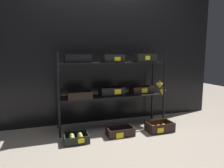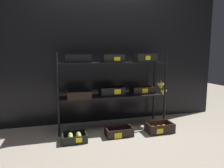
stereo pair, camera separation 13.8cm
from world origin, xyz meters
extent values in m
plane|color=gray|center=(0.00, 0.00, 0.00)|extent=(10.00, 10.00, 0.00)
cube|color=black|center=(0.00, 0.38, 1.06)|extent=(3.97, 0.12, 2.12)
cylinder|color=black|center=(-0.79, -0.18, 0.57)|extent=(0.03, 0.03, 1.13)
cylinder|color=black|center=(0.79, -0.18, 0.57)|extent=(0.03, 0.03, 1.13)
cylinder|color=black|center=(-0.79, 0.18, 0.57)|extent=(0.03, 0.03, 1.13)
cylinder|color=black|center=(0.79, 0.18, 0.57)|extent=(0.03, 0.03, 1.13)
cube|color=black|center=(0.00, 0.00, 0.48)|extent=(1.54, 0.33, 0.02)
cube|color=black|center=(0.00, 0.00, 0.98)|extent=(1.54, 0.33, 0.02)
cube|color=black|center=(-0.50, -0.05, 0.50)|extent=(0.33, 0.24, 0.01)
cube|color=black|center=(-0.50, -0.16, 0.55)|extent=(0.33, 0.02, 0.09)
cube|color=black|center=(-0.50, 0.06, 0.55)|extent=(0.33, 0.02, 0.09)
cube|color=black|center=(-0.66, -0.05, 0.55)|extent=(0.02, 0.21, 0.09)
cube|color=black|center=(-0.34, -0.05, 0.55)|extent=(0.02, 0.21, 0.09)
sphere|color=orange|center=(-0.58, -0.08, 0.53)|extent=(0.06, 0.06, 0.06)
sphere|color=orange|center=(-0.50, -0.09, 0.53)|extent=(0.06, 0.06, 0.06)
sphere|color=orange|center=(-0.42, -0.09, 0.53)|extent=(0.06, 0.06, 0.06)
sphere|color=orange|center=(-0.58, -0.01, 0.53)|extent=(0.06, 0.06, 0.06)
sphere|color=orange|center=(-0.50, -0.01, 0.53)|extent=(0.06, 0.06, 0.06)
sphere|color=orange|center=(-0.42, -0.01, 0.53)|extent=(0.06, 0.06, 0.06)
cube|color=black|center=(0.00, 0.03, 0.50)|extent=(0.36, 0.24, 0.01)
cube|color=black|center=(0.00, -0.08, 0.56)|extent=(0.36, 0.02, 0.11)
cube|color=black|center=(0.00, 0.14, 0.56)|extent=(0.36, 0.02, 0.11)
cube|color=black|center=(-0.17, 0.03, 0.56)|extent=(0.02, 0.20, 0.11)
cube|color=black|center=(0.18, 0.03, 0.56)|extent=(0.02, 0.20, 0.11)
sphere|color=red|center=(-0.09, 0.00, 0.54)|extent=(0.07, 0.07, 0.07)
sphere|color=red|center=(0.01, -0.01, 0.54)|extent=(0.07, 0.07, 0.07)
sphere|color=red|center=(0.09, 0.00, 0.54)|extent=(0.07, 0.07, 0.07)
sphere|color=red|center=(-0.08, 0.07, 0.54)|extent=(0.07, 0.07, 0.07)
sphere|color=red|center=(0.00, 0.07, 0.54)|extent=(0.07, 0.07, 0.07)
sphere|color=red|center=(0.09, 0.07, 0.54)|extent=(0.07, 0.07, 0.07)
cube|color=yellow|center=(0.06, -0.09, 0.56)|extent=(0.10, 0.01, 0.07)
cube|color=black|center=(0.51, 0.04, 0.50)|extent=(0.35, 0.21, 0.01)
cube|color=black|center=(0.51, -0.05, 0.55)|extent=(0.35, 0.02, 0.09)
cube|color=black|center=(0.51, 0.14, 0.55)|extent=(0.35, 0.02, 0.09)
cube|color=black|center=(0.34, 0.04, 0.55)|extent=(0.02, 0.17, 0.09)
cube|color=black|center=(0.67, 0.04, 0.55)|extent=(0.02, 0.17, 0.09)
ellipsoid|color=yellow|center=(0.41, 0.02, 0.54)|extent=(0.06, 0.06, 0.08)
ellipsoid|color=yellow|center=(0.47, 0.01, 0.54)|extent=(0.06, 0.06, 0.08)
ellipsoid|color=yellow|center=(0.54, 0.01, 0.54)|extent=(0.06, 0.06, 0.08)
ellipsoid|color=yellow|center=(0.60, 0.01, 0.54)|extent=(0.06, 0.06, 0.08)
ellipsoid|color=yellow|center=(0.41, 0.07, 0.54)|extent=(0.06, 0.06, 0.08)
ellipsoid|color=yellow|center=(0.47, 0.07, 0.54)|extent=(0.06, 0.06, 0.08)
ellipsoid|color=yellow|center=(0.54, 0.07, 0.54)|extent=(0.06, 0.06, 0.08)
ellipsoid|color=yellow|center=(0.60, 0.07, 0.54)|extent=(0.06, 0.06, 0.08)
cube|color=yellow|center=(0.51, -0.06, 0.54)|extent=(0.09, 0.00, 0.07)
cube|color=black|center=(-0.50, 0.01, 0.99)|extent=(0.36, 0.22, 0.01)
cube|color=black|center=(-0.50, -0.09, 1.05)|extent=(0.36, 0.02, 0.10)
cube|color=black|center=(-0.50, 0.11, 1.05)|extent=(0.36, 0.02, 0.10)
cube|color=black|center=(-0.67, 0.01, 1.05)|extent=(0.02, 0.19, 0.10)
cube|color=black|center=(-0.33, 0.01, 1.05)|extent=(0.02, 0.19, 0.10)
ellipsoid|color=brown|center=(-0.60, -0.03, 1.03)|extent=(0.05, 0.05, 0.07)
ellipsoid|color=brown|center=(-0.53, -0.03, 1.03)|extent=(0.05, 0.05, 0.07)
ellipsoid|color=brown|center=(-0.47, -0.02, 1.03)|extent=(0.05, 0.05, 0.07)
ellipsoid|color=brown|center=(-0.40, -0.02, 1.03)|extent=(0.05, 0.05, 0.07)
ellipsoid|color=brown|center=(-0.60, 0.04, 1.03)|extent=(0.05, 0.05, 0.07)
ellipsoid|color=brown|center=(-0.53, 0.04, 1.03)|extent=(0.05, 0.05, 0.07)
ellipsoid|color=brown|center=(-0.47, 0.04, 1.03)|extent=(0.05, 0.05, 0.07)
ellipsoid|color=brown|center=(-0.40, 0.04, 1.03)|extent=(0.05, 0.05, 0.07)
cube|color=black|center=(0.01, 0.01, 0.99)|extent=(0.31, 0.24, 0.01)
cube|color=black|center=(0.01, -0.11, 1.05)|extent=(0.31, 0.02, 0.10)
cube|color=black|center=(0.01, 0.12, 1.05)|extent=(0.31, 0.02, 0.10)
cube|color=black|center=(-0.14, 0.01, 1.05)|extent=(0.02, 0.21, 0.10)
cube|color=black|center=(0.15, 0.01, 1.05)|extent=(0.02, 0.21, 0.10)
sphere|color=#7FB349|center=(-0.04, -0.03, 1.03)|extent=(0.07, 0.07, 0.07)
sphere|color=#90B034|center=(0.06, -0.03, 1.03)|extent=(0.07, 0.07, 0.07)
sphere|color=#98C138|center=(-0.05, 0.04, 1.03)|extent=(0.07, 0.07, 0.07)
sphere|color=#94BF3D|center=(0.06, 0.04, 1.03)|extent=(0.07, 0.07, 0.07)
cube|color=yellow|center=(0.05, -0.12, 1.04)|extent=(0.09, 0.01, 0.06)
cube|color=black|center=(0.51, -0.04, 0.99)|extent=(0.31, 0.21, 0.01)
cube|color=black|center=(0.51, -0.14, 1.06)|extent=(0.31, 0.02, 0.11)
cube|color=black|center=(0.51, 0.06, 1.06)|extent=(0.31, 0.02, 0.11)
cube|color=black|center=(0.36, -0.04, 1.06)|extent=(0.02, 0.18, 0.11)
cube|color=black|center=(0.66, -0.04, 1.06)|extent=(0.02, 0.18, 0.11)
sphere|color=gold|center=(0.46, -0.07, 1.03)|extent=(0.07, 0.07, 0.07)
sphere|color=gold|center=(0.56, -0.07, 1.03)|extent=(0.07, 0.07, 0.07)
sphere|color=#D7C152|center=(0.46, -0.01, 1.03)|extent=(0.07, 0.07, 0.07)
sphere|color=gold|center=(0.56, -0.01, 1.03)|extent=(0.07, 0.07, 0.07)
cube|color=yellow|center=(0.51, -0.15, 1.05)|extent=(0.08, 0.01, 0.06)
cylinder|color=brown|center=(0.83, -0.08, 0.57)|extent=(0.02, 0.02, 0.02)
ellipsoid|color=yellow|center=(0.80, -0.08, 0.51)|extent=(0.09, 0.03, 0.10)
ellipsoid|color=yellow|center=(0.81, -0.08, 0.51)|extent=(0.06, 0.03, 0.10)
ellipsoid|color=yellow|center=(0.83, -0.08, 0.51)|extent=(0.03, 0.03, 0.10)
ellipsoid|color=yellow|center=(0.84, -0.07, 0.51)|extent=(0.06, 0.03, 0.10)
ellipsoid|color=yellow|center=(0.85, -0.07, 0.51)|extent=(0.09, 0.03, 0.09)
cylinder|color=brown|center=(0.83, 0.02, 0.67)|extent=(0.02, 0.02, 0.02)
ellipsoid|color=yellow|center=(0.80, 0.02, 0.60)|extent=(0.09, 0.03, 0.09)
ellipsoid|color=yellow|center=(0.81, 0.02, 0.60)|extent=(0.08, 0.03, 0.10)
ellipsoid|color=yellow|center=(0.82, 0.02, 0.60)|extent=(0.05, 0.03, 0.10)
ellipsoid|color=gold|center=(0.83, 0.03, 0.60)|extent=(0.05, 0.03, 0.10)
ellipsoid|color=yellow|center=(0.84, 0.01, 0.60)|extent=(0.07, 0.03, 0.10)
ellipsoid|color=yellow|center=(0.85, 0.03, 0.60)|extent=(0.10, 0.03, 0.09)
cube|color=black|center=(-0.60, -0.38, 0.01)|extent=(0.31, 0.25, 0.01)
cube|color=black|center=(-0.60, -0.50, 0.06)|extent=(0.31, 0.02, 0.09)
cube|color=black|center=(-0.60, -0.27, 0.06)|extent=(0.31, 0.02, 0.09)
cube|color=black|center=(-0.75, -0.38, 0.06)|extent=(0.02, 0.22, 0.09)
cube|color=black|center=(-0.45, -0.38, 0.06)|extent=(0.02, 0.22, 0.09)
ellipsoid|color=#BCBE5A|center=(-0.66, -0.42, 0.06)|extent=(0.07, 0.07, 0.09)
ellipsoid|color=tan|center=(-0.55, -0.43, 0.06)|extent=(0.07, 0.07, 0.09)
ellipsoid|color=#B2C161|center=(-0.65, -0.35, 0.06)|extent=(0.07, 0.07, 0.09)
ellipsoid|color=tan|center=(-0.55, -0.35, 0.06)|extent=(0.07, 0.07, 0.09)
cube|color=yellow|center=(-0.56, -0.51, 0.06)|extent=(0.08, 0.01, 0.07)
cube|color=black|center=(0.00, -0.36, 0.01)|extent=(0.36, 0.21, 0.01)
cube|color=black|center=(0.00, -0.46, 0.06)|extent=(0.36, 0.02, 0.10)
cube|color=black|center=(0.00, -0.26, 0.06)|extent=(0.36, 0.02, 0.10)
cube|color=black|center=(-0.17, -0.36, 0.06)|extent=(0.02, 0.18, 0.10)
cube|color=black|center=(0.18, -0.36, 0.06)|extent=(0.02, 0.18, 0.10)
sphere|color=#5E2F46|center=(-0.11, -0.40, 0.04)|extent=(0.05, 0.05, 0.05)
sphere|color=#621848|center=(-0.05, -0.39, 0.04)|extent=(0.05, 0.05, 0.05)
sphere|color=#631F4D|center=(0.00, -0.39, 0.04)|extent=(0.05, 0.05, 0.05)
sphere|color=#631E58|center=(0.06, -0.40, 0.04)|extent=(0.05, 0.05, 0.05)
sphere|color=#6A1D48|center=(0.12, -0.40, 0.04)|extent=(0.05, 0.05, 0.05)
sphere|color=#5E2748|center=(-0.11, -0.33, 0.04)|extent=(0.05, 0.05, 0.05)
sphere|color=#602B52|center=(-0.05, -0.32, 0.04)|extent=(0.05, 0.05, 0.05)
sphere|color=#571B58|center=(0.01, -0.32, 0.04)|extent=(0.05, 0.05, 0.05)
sphere|color=#6A1B50|center=(0.06, -0.33, 0.04)|extent=(0.05, 0.05, 0.05)
sphere|color=#681B4C|center=(0.12, -0.33, 0.04)|extent=(0.05, 0.05, 0.05)
cube|color=yellow|center=(-0.04, -0.47, 0.05)|extent=(0.10, 0.00, 0.08)
cube|color=black|center=(0.60, -0.39, 0.01)|extent=(0.37, 0.24, 0.01)
cube|color=black|center=(0.60, -0.50, 0.07)|extent=(0.37, 0.02, 0.12)
cube|color=black|center=(0.60, -0.27, 0.07)|extent=(0.37, 0.02, 0.12)
cube|color=black|center=(0.42, -0.39, 0.07)|extent=(0.02, 0.21, 0.12)
cube|color=black|center=(0.78, -0.39, 0.07)|extent=(0.02, 0.21, 0.12)
sphere|color=orange|center=(0.51, -0.41, 0.05)|extent=(0.07, 0.07, 0.07)
sphere|color=orange|center=(0.60, -0.42, 0.05)|extent=(0.07, 0.07, 0.07)
sphere|color=orange|center=(0.69, -0.42, 0.05)|extent=(0.07, 0.07, 0.07)
sphere|color=orange|center=(0.51, -0.36, 0.05)|extent=(0.07, 0.07, 0.07)
sphere|color=orange|center=(0.60, -0.36, 0.05)|extent=(0.07, 0.07, 0.07)
sphere|color=orange|center=(0.69, -0.35, 0.05)|extent=(0.07, 0.07, 0.07)
cube|color=yellow|center=(0.54, -0.51, 0.06)|extent=(0.10, 0.01, 0.07)
camera|label=1|loc=(-0.91, -2.81, 1.08)|focal=32.01mm
camera|label=2|loc=(-0.78, -2.85, 1.08)|focal=32.01mm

